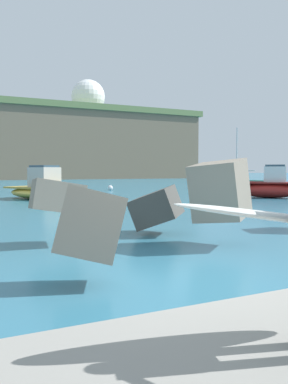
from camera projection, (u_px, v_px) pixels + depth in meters
ground_plane at (170, 279)px, 6.49m from camera, size 400.00×400.00×0.00m
breakwater_jetty at (19, 209)px, 7.19m from camera, size 27.55×7.31×2.82m
boat_near_left at (270, 187)px, 25.67m from camera, size 4.26×4.28×2.12m
boat_near_right at (241, 184)px, 37.61m from camera, size 4.31×6.42×5.78m
boat_far_centre at (41, 189)px, 24.39m from camera, size 4.24×5.71×2.06m
mooring_buoy_inner at (110, 188)px, 35.18m from camera, size 0.44×0.44×0.44m
mooring_buoy_middle at (88, 197)px, 23.37m from camera, size 0.44×0.44×0.44m
radar_dome at (88, 98)px, 106.92m from camera, size 8.92×8.92×11.10m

